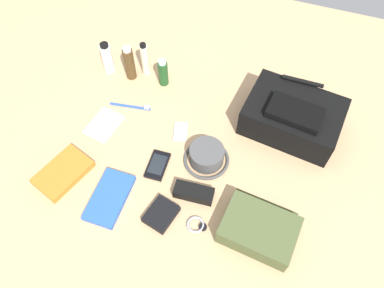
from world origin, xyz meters
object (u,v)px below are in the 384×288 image
toothpaste_tube (107,58)px  sunglasses_case (194,193)px  cologne_bottle (129,63)px  shampoo_bottle (163,73)px  paperback_novel (63,173)px  bucket_hat (207,156)px  notepad (104,126)px  backpack (293,116)px  travel_guidebook (109,198)px  wristwatch (197,225)px  wallet (161,214)px  media_player (181,132)px  lotion_bottle (145,59)px  toiletry_pouch (259,229)px  cell_phone (158,165)px  toothbrush (133,106)px

toothpaste_tube → sunglasses_case: size_ratio=1.08×
toothpaste_tube → cologne_bottle: size_ratio=0.92×
shampoo_bottle → sunglasses_case: bearing=-57.7°
paperback_novel → sunglasses_case: bearing=8.9°
bucket_hat → notepad: bearing=177.9°
backpack → travel_guidebook: backpack is taller
travel_guidebook → backpack: bearing=43.6°
travel_guidebook → wristwatch: size_ratio=2.91×
shampoo_bottle → wallet: 0.61m
travel_guidebook → media_player: size_ratio=2.18×
travel_guidebook → wallet: size_ratio=1.88×
cologne_bottle → shampoo_bottle: (0.15, 0.01, -0.02)m
wristwatch → lotion_bottle: bearing=125.8°
bucket_hat → notepad: size_ratio=1.15×
lotion_bottle → wallet: bearing=-63.2°
toiletry_pouch → travel_guidebook: toiletry_pouch is taller
bucket_hat → wallet: 0.27m
cell_phone → toiletry_pouch: bearing=-17.5°
lotion_bottle → cell_phone: size_ratio=1.35×
bucket_hat → cologne_bottle: bearing=145.6°
media_player → sunglasses_case: (0.14, -0.24, 0.01)m
toiletry_pouch → cologne_bottle: cologne_bottle is taller
notepad → lotion_bottle: bearing=91.8°
backpack → shampoo_bottle: bearing=174.2°
cell_phone → wristwatch: 0.27m
bucket_hat → cell_phone: bucket_hat is taller
toiletry_pouch → sunglasses_case: bearing=166.1°
backpack → toothbrush: 0.64m
travel_guidebook → notepad: bearing=119.2°
paperback_novel → travel_guidebook: bearing=-9.7°
paperback_novel → cell_phone: 0.34m
paperback_novel → toothbrush: paperback_novel is taller
lotion_bottle → wallet: lotion_bottle is taller
media_player → sunglasses_case: bearing=-60.4°
cologne_bottle → lotion_bottle: 0.07m
shampoo_bottle → travel_guidebook: shampoo_bottle is taller
wristwatch → notepad: (-0.48, 0.27, 0.00)m
toiletry_pouch → sunglasses_case: toiletry_pouch is taller
travel_guidebook → toothbrush: bearing=102.3°
toiletry_pouch → travel_guidebook: 0.53m
travel_guidebook → notepad: (-0.16, 0.28, -0.00)m
bucket_hat → cologne_bottle: (-0.44, 0.30, 0.05)m
notepad → toothpaste_tube: bearing=121.1°
cologne_bottle → sunglasses_case: size_ratio=1.18×
cologne_bottle → paperback_novel: (-0.04, -0.52, -0.07)m
bucket_hat → shampoo_bottle: (-0.29, 0.31, 0.03)m
lotion_bottle → paperback_novel: size_ratio=0.71×
bucket_hat → wallet: bucket_hat is taller
notepad → bucket_hat: bearing=8.0°
wallet → media_player: bearing=112.8°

